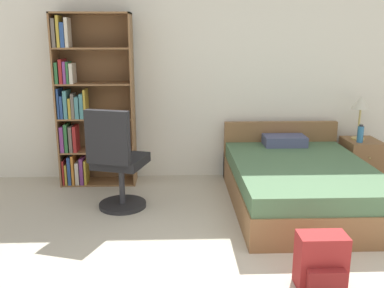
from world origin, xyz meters
name	(u,v)px	position (x,y,z in m)	size (l,w,h in m)	color
wall_back	(239,75)	(0.00, 3.23, 1.30)	(9.00, 0.06, 2.60)	silver
bookshelf	(85,105)	(-1.86, 2.96, 0.98)	(0.90, 0.33, 2.03)	brown
bed	(299,182)	(0.52, 2.17, 0.25)	(1.41, 2.00, 0.73)	brown
office_chair	(117,162)	(-1.39, 2.08, 0.52)	(0.60, 0.67, 1.09)	#232326
nightstand	(360,161)	(1.49, 2.88, 0.27)	(0.40, 0.49, 0.53)	brown
table_lamp	(361,106)	(1.45, 2.92, 0.95)	(0.21, 0.21, 0.53)	tan
water_bottle	(360,134)	(1.41, 2.77, 0.64)	(0.07, 0.07, 0.22)	teal
backpack_red	(321,263)	(0.25, 0.60, 0.19)	(0.35, 0.27, 0.41)	maroon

